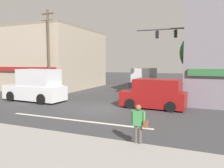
{
  "coord_description": "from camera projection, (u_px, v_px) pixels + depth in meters",
  "views": [
    {
      "loc": [
        6.6,
        -13.98,
        3.24
      ],
      "look_at": [
        -0.02,
        2.0,
        1.6
      ],
      "focal_mm": 35.0,
      "sensor_mm": 36.0,
      "label": 1
    }
  ],
  "objects": [
    {
      "name": "ground_plane",
      "position": [
        102.0,
        109.0,
        15.68
      ],
      "size": [
        120.0,
        120.0,
        0.0
      ],
      "primitive_type": "plane",
      "color": "#3D3D3F"
    },
    {
      "name": "lane_marking_stripe",
      "position": [
        76.0,
        120.0,
        12.46
      ],
      "size": [
        9.0,
        0.24,
        0.01
      ],
      "primitive_type": "cube",
      "color": "silver",
      "rests_on": "ground"
    },
    {
      "name": "sidewalk_curb",
      "position": [
        1.0,
        151.0,
        7.85
      ],
      "size": [
        40.0,
        5.0,
        0.16
      ],
      "primitive_type": "cube",
      "color": "#9E9993",
      "rests_on": "ground"
    },
    {
      "name": "building_left_block",
      "position": [
        47.0,
        59.0,
        29.57
      ],
      "size": [
        12.17,
        11.74,
        7.63
      ],
      "color": "tan",
      "rests_on": "ground"
    },
    {
      "name": "street_tree",
      "position": [
        202.0,
        52.0,
        19.99
      ],
      "size": [
        3.95,
        3.95,
        6.23
      ],
      "color": "#4C3823",
      "rests_on": "ground"
    },
    {
      "name": "utility_pole_near_left",
      "position": [
        49.0,
        52.0,
        21.83
      ],
      "size": [
        1.4,
        0.22,
        8.52
      ],
      "color": "brown",
      "rests_on": "ground"
    },
    {
      "name": "traffic_light_mast",
      "position": [
        185.0,
        51.0,
        16.91
      ],
      "size": [
        4.89,
        0.29,
        6.2
      ],
      "color": "#47474C",
      "rests_on": "ground"
    },
    {
      "name": "van_approaching_near",
      "position": [
        154.0,
        94.0,
        15.79
      ],
      "size": [
        4.67,
        2.19,
        2.11
      ],
      "color": "maroon",
      "rests_on": "ground"
    },
    {
      "name": "box_truck_crossing_rightbound",
      "position": [
        145.0,
        82.0,
        23.45
      ],
      "size": [
        2.35,
        5.65,
        2.75
      ],
      "color": "black",
      "rests_on": "ground"
    },
    {
      "name": "box_truck_crossing_center",
      "position": [
        36.0,
        87.0,
        18.7
      ],
      "size": [
        5.71,
        2.49,
        2.75
      ],
      "color": "silver",
      "rests_on": "ground"
    },
    {
      "name": "pedestrian_foreground_with_bag",
      "position": [
        139.0,
        123.0,
        8.36
      ],
      "size": [
        0.67,
        0.35,
        1.67
      ],
      "color": "#4C4742",
      "rests_on": "ground"
    }
  ]
}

